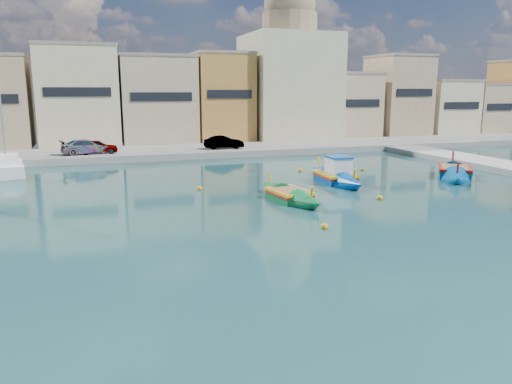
{
  "coord_description": "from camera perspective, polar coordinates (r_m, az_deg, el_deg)",
  "views": [
    {
      "loc": [
        -13.24,
        -16.52,
        6.32
      ],
      "look_at": [
        -5.63,
        6.0,
        1.4
      ],
      "focal_mm": 35.0,
      "sensor_mm": 36.0,
      "label": 1
    }
  ],
  "objects": [
    {
      "name": "parked_cars",
      "position": [
        47.42,
        -14.38,
        5.18
      ],
      "size": [
        16.96,
        2.47,
        1.3
      ],
      "color": "#4C1919",
      "rests_on": "north_quay"
    },
    {
      "name": "church_block",
      "position": [
        61.14,
        3.78,
        13.62
      ],
      "size": [
        10.0,
        10.0,
        19.1
      ],
      "color": "beige",
      "rests_on": "ground"
    },
    {
      "name": "ground",
      "position": [
        22.09,
        19.26,
        -5.61
      ],
      "size": [
        160.0,
        160.0,
        0.0
      ],
      "primitive_type": "plane",
      "color": "#122D37",
      "rests_on": "ground"
    },
    {
      "name": "north_quay",
      "position": [
        50.65,
        -3.4,
        4.84
      ],
      "size": [
        80.0,
        8.0,
        0.6
      ],
      "primitive_type": "cube",
      "color": "gray",
      "rests_on": "ground"
    },
    {
      "name": "luzzu_blue_cabin",
      "position": [
        34.85,
        9.06,
        1.68
      ],
      "size": [
        2.38,
        8.13,
        2.85
      ],
      "color": "#0045A0",
      "rests_on": "ground"
    },
    {
      "name": "north_townhouses",
      "position": [
        59.34,
        0.96,
        10.41
      ],
      "size": [
        83.2,
        7.87,
        10.19
      ],
      "color": "tan",
      "rests_on": "ground"
    },
    {
      "name": "luzzu_cyan_mid",
      "position": [
        39.47,
        21.72,
        2.05
      ],
      "size": [
        7.09,
        8.4,
        2.65
      ],
      "color": "#00539F",
      "rests_on": "ground"
    },
    {
      "name": "luzzu_green",
      "position": [
        28.91,
        3.79,
        -0.49
      ],
      "size": [
        2.56,
        7.04,
        2.17
      ],
      "color": "#0A6E35",
      "rests_on": "ground"
    },
    {
      "name": "yacht_north",
      "position": [
        43.52,
        -26.61,
        2.64
      ],
      "size": [
        3.31,
        7.93,
        10.27
      ],
      "color": "white",
      "rests_on": "ground"
    },
    {
      "name": "mooring_buoys",
      "position": [
        30.82,
        12.8,
        -0.28
      ],
      "size": [
        18.52,
        21.43,
        0.36
      ],
      "color": "gold",
      "rests_on": "ground"
    }
  ]
}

